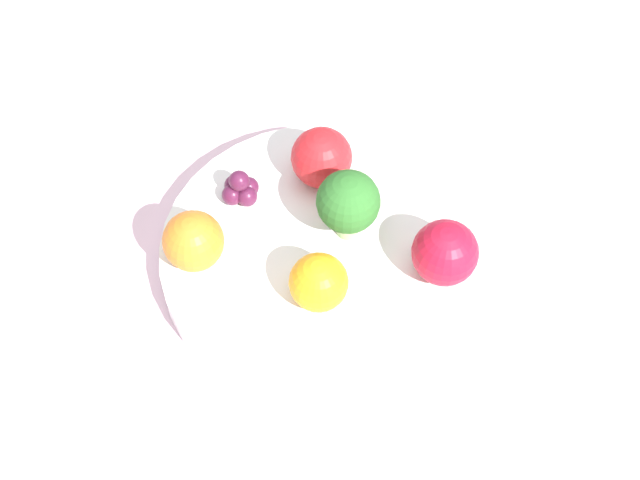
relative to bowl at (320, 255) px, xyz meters
name	(u,v)px	position (x,y,z in m)	size (l,w,h in m)	color
ground_plane	(320,276)	(0.00, 0.00, -0.03)	(6.00, 6.00, 0.00)	gray
table_surface	(320,270)	(0.00, 0.00, -0.02)	(1.20, 1.20, 0.02)	silver
bowl	(320,255)	(0.00, 0.00, 0.00)	(0.26, 0.26, 0.03)	white
broccoli	(345,199)	(0.03, 0.00, 0.05)	(0.05, 0.05, 0.07)	#99C17A
apple_red	(322,158)	(0.04, 0.06, 0.04)	(0.05, 0.05, 0.05)	red
apple_green	(445,253)	(0.07, -0.07, 0.04)	(0.05, 0.05, 0.05)	#B7142D
orange_front	(319,282)	(-0.03, -0.04, 0.04)	(0.05, 0.05, 0.05)	orange
orange_back	(193,241)	(-0.09, 0.05, 0.04)	(0.05, 0.05, 0.05)	orange
grape_cluster	(240,189)	(-0.03, 0.08, 0.02)	(0.03, 0.03, 0.03)	#511938
napkin	(34,219)	(-0.18, 0.18, -0.01)	(0.15, 0.16, 0.01)	silver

